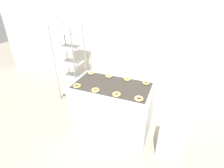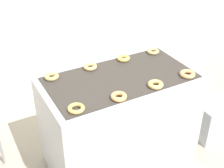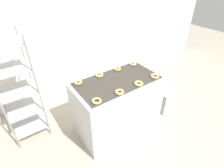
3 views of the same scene
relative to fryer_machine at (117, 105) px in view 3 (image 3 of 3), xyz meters
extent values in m
plane|color=#B2A893|center=(0.00, -0.62, -0.48)|extent=(14.00, 14.00, 0.00)
cube|color=silver|center=(0.00, 1.50, 0.92)|extent=(8.00, 0.05, 2.80)
cube|color=#B7BABF|center=(0.00, 0.00, 0.00)|extent=(1.36, 0.74, 0.96)
cube|color=#38332D|center=(0.00, 0.00, 0.48)|extent=(1.25, 0.65, 0.01)
cube|color=#262628|center=(0.37, -0.33, 0.19)|extent=(0.12, 0.07, 0.10)
cylinder|color=gray|center=(-1.53, 0.49, 0.38)|extent=(0.02, 0.02, 1.73)
cylinder|color=gray|center=(-1.04, 0.49, 0.38)|extent=(0.02, 0.02, 1.73)
cylinder|color=gray|center=(-1.04, 0.96, 0.38)|extent=(0.02, 0.02, 1.73)
cube|color=#A8AAB2|center=(-1.29, 0.73, -0.31)|extent=(0.49, 0.47, 0.01)
cube|color=#A8AAB2|center=(-1.29, 0.73, 0.05)|extent=(0.49, 0.47, 0.01)
cube|color=#A8AAB2|center=(-1.29, 0.73, 0.40)|extent=(0.49, 0.47, 0.01)
cube|color=#A8AAB2|center=(-1.29, 0.73, 0.75)|extent=(0.49, 0.47, 0.01)
cube|color=#A8AAB2|center=(-1.29, 0.73, 1.11)|extent=(0.49, 0.47, 0.01)
cube|color=#B7BABF|center=(1.07, -0.13, -0.27)|extent=(0.39, 0.37, 0.42)
torus|color=#D7AE5B|center=(-0.52, -0.25, 0.50)|extent=(0.13, 0.13, 0.03)
torus|color=#EBAB62|center=(-0.17, -0.27, 0.50)|extent=(0.13, 0.13, 0.04)
torus|color=tan|center=(0.18, -0.27, 0.50)|extent=(0.13, 0.13, 0.04)
torus|color=#E4A76B|center=(0.52, -0.26, 0.50)|extent=(0.13, 0.13, 0.04)
torus|color=#D4B86C|center=(-0.52, 0.27, 0.50)|extent=(0.12, 0.12, 0.04)
torus|color=#E8B672|center=(-0.16, 0.26, 0.50)|extent=(0.12, 0.12, 0.04)
torus|color=#DAB35C|center=(0.18, 0.26, 0.50)|extent=(0.12, 0.12, 0.04)
torus|color=#D5B570|center=(0.52, 0.26, 0.50)|extent=(0.12, 0.12, 0.03)
camera|label=1|loc=(0.91, -2.36, 1.94)|focal=28.00mm
camera|label=2|loc=(-1.17, -1.99, 1.85)|focal=50.00mm
camera|label=3|loc=(-1.33, -1.76, 1.90)|focal=28.00mm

